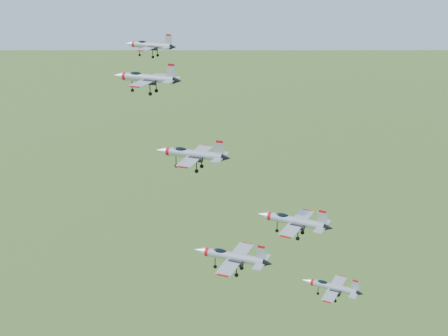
% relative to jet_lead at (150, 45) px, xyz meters
% --- Properties ---
extents(jet_lead, '(11.21, 9.33, 3.00)m').
position_rel_jet_lead_xyz_m(jet_lead, '(0.00, 0.00, 0.00)').
color(jet_lead, '#AFB3BC').
extents(jet_left_high, '(13.61, 11.36, 3.64)m').
position_rel_jet_lead_xyz_m(jet_left_high, '(6.46, -10.73, -3.67)').
color(jet_left_high, '#AFB3BC').
extents(jet_right_high, '(11.89, 9.96, 3.18)m').
position_rel_jet_lead_xyz_m(jet_right_high, '(25.39, -26.46, -9.97)').
color(jet_right_high, '#AFB3BC').
extents(jet_left_low, '(13.77, 11.36, 3.68)m').
position_rel_jet_lead_xyz_m(jet_left_low, '(35.33, -9.73, -25.69)').
color(jet_left_low, '#AFB3BC').
extents(jet_right_low, '(12.20, 10.16, 3.26)m').
position_rel_jet_lead_xyz_m(jet_right_low, '(33.83, -29.67, -23.33)').
color(jet_right_low, '#AFB3BC').
extents(jet_trail, '(10.61, 8.75, 2.84)m').
position_rel_jet_lead_xyz_m(jet_trail, '(43.73, -12.46, -34.83)').
color(jet_trail, '#AFB3BC').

